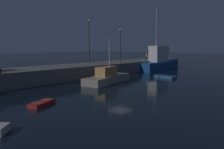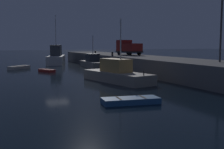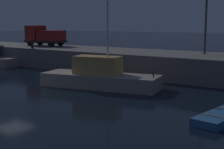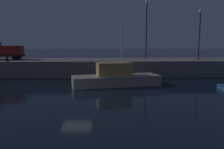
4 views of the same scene
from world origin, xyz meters
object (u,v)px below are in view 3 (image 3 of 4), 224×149
object	(u,v)px
fishing_boat_orange	(100,77)
bollard_west	(32,46)
utility_truck	(44,36)
rowboat_white_mid	(221,117)
lamp_post_west	(207,1)

from	to	relation	value
fishing_boat_orange	bollard_west	size ratio (longest dim) A/B	15.71
fishing_boat_orange	utility_truck	xyz separation A→B (m)	(-15.87, 9.31, 2.64)
utility_truck	bollard_west	xyz separation A→B (m)	(2.07, -3.90, -0.98)
rowboat_white_mid	utility_truck	world-z (taller)	utility_truck
rowboat_white_mid	lamp_post_west	xyz separation A→B (m)	(-5.84, 13.47, 6.92)
fishing_boat_orange	utility_truck	world-z (taller)	fishing_boat_orange
rowboat_white_mid	utility_truck	size ratio (longest dim) A/B	0.76
lamp_post_west	bollard_west	size ratio (longest dim) A/B	13.51
fishing_boat_orange	utility_truck	bearing A→B (deg)	149.59
fishing_boat_orange	rowboat_white_mid	size ratio (longest dim) A/B	2.38
lamp_post_west	utility_truck	size ratio (longest dim) A/B	1.55
lamp_post_west	bollard_west	bearing A→B (deg)	-167.30
fishing_boat_orange	bollard_west	world-z (taller)	fishing_boat_orange
bollard_west	utility_truck	bearing A→B (deg)	117.98
fishing_boat_orange	bollard_west	xyz separation A→B (m)	(-13.80, 5.41, 1.67)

